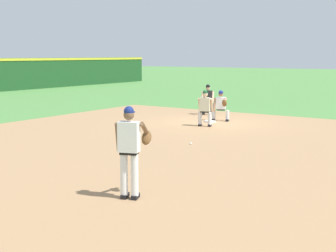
{
  "coord_description": "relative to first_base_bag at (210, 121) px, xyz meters",
  "views": [
    {
      "loc": [
        -17.32,
        -9.48,
        2.84
      ],
      "look_at": [
        -7.2,
        -2.68,
        0.99
      ],
      "focal_mm": 50.0,
      "sensor_mm": 36.0,
      "label": 1
    }
  ],
  "objects": [
    {
      "name": "ground_plane",
      "position": [
        0.0,
        0.0,
        -0.04
      ],
      "size": [
        160.0,
        160.0,
        0.0
      ],
      "primitive_type": "plane",
      "color": "#518942"
    },
    {
      "name": "infield_dirt_patch",
      "position": [
        -5.14,
        -1.92,
        -0.04
      ],
      "size": [
        18.0,
        18.0,
        0.01
      ],
      "primitive_type": "cube",
      "color": "#A87F56",
      "rests_on": "ground"
    },
    {
      "name": "pitcher",
      "position": [
        -10.24,
        -3.83,
        1.01
      ],
      "size": [
        0.81,
        0.6,
        1.86
      ],
      "color": "black",
      "rests_on": "ground"
    },
    {
      "name": "baseball",
      "position": [
        -4.72,
        -1.9,
        -0.01
      ],
      "size": [
        0.07,
        0.07,
        0.07
      ],
      "primitive_type": "sphere",
      "color": "white",
      "rests_on": "ground"
    },
    {
      "name": "first_base_bag",
      "position": [
        0.0,
        0.0,
        0.0
      ],
      "size": [
        0.38,
        0.38,
        0.09
      ],
      "primitive_type": "cube",
      "color": "white",
      "rests_on": "ground"
    },
    {
      "name": "baserunner",
      "position": [
        -1.07,
        -0.35,
        0.75
      ],
      "size": [
        0.56,
        0.66,
        1.46
      ],
      "color": "black",
      "rests_on": "ground"
    },
    {
      "name": "first_baseman",
      "position": [
        0.62,
        -0.19,
        0.69
      ],
      "size": [
        0.85,
        0.93,
        1.34
      ],
      "color": "black",
      "rests_on": "ground"
    },
    {
      "name": "umpire",
      "position": [
        2.26,
        1.37,
        0.75
      ],
      "size": [
        0.59,
        0.67,
        1.46
      ],
      "color": "black",
      "rests_on": "ground"
    }
  ]
}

